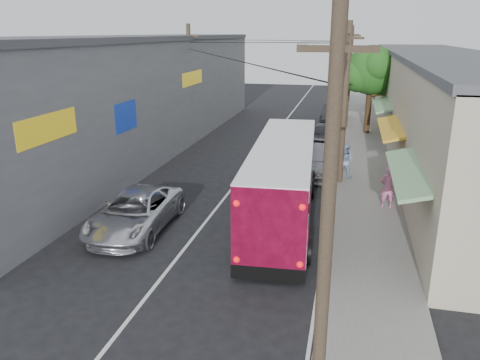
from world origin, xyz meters
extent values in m
plane|color=black|center=(0.00, 0.00, 0.00)|extent=(120.00, 120.00, 0.00)
cube|color=slate|center=(6.50, 20.00, 0.06)|extent=(3.00, 80.00, 0.12)
cube|color=#B3A68E|center=(11.00, 22.00, 3.00)|extent=(6.00, 40.00, 6.00)
cube|color=#4C4C51|center=(11.00, 22.00, 6.10)|extent=(6.20, 40.00, 0.30)
cube|color=#1A761C|center=(7.70, 6.00, 2.90)|extent=(1.39, 6.00, 0.46)
cube|color=#CA6B17|center=(7.70, 14.00, 2.90)|extent=(1.39, 6.00, 0.46)
cube|color=#1A761C|center=(7.70, 22.00, 2.90)|extent=(1.39, 6.00, 0.46)
cube|color=#CA6B17|center=(7.70, 30.00, 2.90)|extent=(1.39, 6.00, 0.46)
cube|color=#1A761C|center=(7.70, 38.00, 2.90)|extent=(1.39, 6.00, 0.46)
cube|color=gray|center=(-8.50, 18.00, 3.50)|extent=(7.00, 36.00, 7.00)
cube|color=#4C4C51|center=(-8.50, 18.00, 7.10)|extent=(7.20, 36.00, 0.30)
cube|color=yellow|center=(-5.05, 4.00, 4.20)|extent=(0.12, 3.50, 1.00)
cube|color=#1433A5|center=(-5.05, 10.00, 3.60)|extent=(0.12, 2.20, 1.40)
cube|color=yellow|center=(-5.05, 20.00, 4.50)|extent=(0.12, 4.00, 0.90)
cylinder|color=#473828|center=(5.20, -2.00, 4.00)|extent=(0.28, 0.28, 8.00)
cube|color=#473828|center=(5.20, -2.00, 7.20)|extent=(1.40, 0.12, 0.12)
cylinder|color=#473828|center=(5.20, 13.00, 4.00)|extent=(0.28, 0.28, 8.00)
cube|color=#473828|center=(5.20, 13.00, 7.20)|extent=(1.40, 0.12, 0.12)
cylinder|color=#473828|center=(5.20, 28.00, 4.00)|extent=(0.28, 0.28, 8.00)
cube|color=#473828|center=(5.20, 28.00, 7.20)|extent=(1.40, 0.12, 0.12)
cylinder|color=#473828|center=(5.20, 43.00, 4.00)|extent=(0.28, 0.28, 8.00)
cube|color=#473828|center=(5.20, 43.00, 7.20)|extent=(1.40, 0.12, 0.12)
cylinder|color=#473828|center=(-5.20, 20.00, 4.00)|extent=(0.28, 0.28, 8.00)
cube|color=#473828|center=(-5.20, 20.00, 7.20)|extent=(1.40, 0.12, 0.12)
cylinder|color=#59595E|center=(4.10, 13.00, 7.00)|extent=(2.20, 0.10, 0.10)
cube|color=#59595E|center=(3.00, 13.00, 6.90)|extent=(0.50, 0.18, 0.12)
cylinder|color=#3F2B19|center=(6.80, 26.00, 2.00)|extent=(0.44, 0.44, 4.00)
sphere|color=#1F5215|center=(6.80, 26.00, 4.80)|extent=(3.60, 3.60, 3.60)
sphere|color=#1F5215|center=(7.80, 26.60, 4.20)|extent=(2.60, 2.60, 2.60)
sphere|color=#1F5215|center=(5.90, 25.60, 4.40)|extent=(2.40, 2.40, 2.40)
sphere|color=#1F5215|center=(7.20, 25.00, 5.20)|extent=(2.20, 2.20, 2.20)
sphere|color=#1F5215|center=(6.50, 26.90, 5.00)|extent=(2.00, 2.00, 2.00)
cube|color=white|center=(3.00, 7.66, 1.06)|extent=(3.03, 11.15, 1.74)
cube|color=black|center=(2.97, 8.12, 2.34)|extent=(2.93, 9.32, 0.92)
cube|color=white|center=(3.00, 7.66, 2.98)|extent=(3.03, 11.15, 0.46)
cube|color=maroon|center=(3.37, 2.15, 1.84)|extent=(2.28, 0.23, 2.66)
cube|color=black|center=(3.37, 2.15, 0.41)|extent=(2.30, 0.25, 0.46)
sphere|color=red|center=(2.41, 2.06, 0.83)|extent=(0.20, 0.20, 0.20)
sphere|color=red|center=(4.34, 2.19, 0.83)|extent=(0.20, 0.20, 0.20)
sphere|color=red|center=(2.41, 2.06, 2.66)|extent=(0.20, 0.20, 0.20)
sphere|color=red|center=(4.34, 2.19, 2.66)|extent=(0.20, 0.20, 0.20)
cylinder|color=black|center=(2.11, 3.74, 0.46)|extent=(0.34, 0.93, 0.92)
cylinder|color=black|center=(4.40, 3.89, 0.46)|extent=(0.34, 0.93, 0.92)
cylinder|color=black|center=(1.67, 10.34, 0.46)|extent=(0.34, 0.93, 0.92)
cylinder|color=black|center=(3.96, 10.49, 0.46)|extent=(0.34, 0.93, 0.92)
cylinder|color=black|center=(1.58, 11.71, 0.46)|extent=(0.34, 0.93, 0.92)
cylinder|color=black|center=(3.87, 11.86, 0.46)|extent=(0.34, 0.93, 0.92)
imported|color=silver|center=(-2.41, 5.16, 0.76)|extent=(2.70, 5.54, 1.52)
imported|color=gray|center=(3.80, 14.60, 0.75)|extent=(2.40, 5.28, 1.50)
imported|color=#29282E|center=(3.80, 21.66, 0.73)|extent=(1.92, 4.38, 1.47)
imported|color=#212227|center=(4.07, 31.08, 0.76)|extent=(2.09, 4.74, 1.51)
imported|color=pink|center=(7.30, 9.66, 1.06)|extent=(0.75, 0.56, 1.87)
imported|color=#8DA4CE|center=(5.40, 13.84, 1.00)|extent=(0.97, 0.83, 1.77)
camera|label=1|loc=(5.48, -10.47, 7.48)|focal=35.00mm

